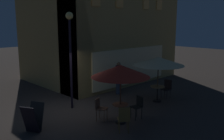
{
  "coord_description": "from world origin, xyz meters",
  "views": [
    {
      "loc": [
        -5.91,
        -8.64,
        3.8
      ],
      "look_at": [
        1.66,
        -0.91,
        1.73
      ],
      "focal_mm": 40.04,
      "sensor_mm": 36.0,
      "label": 1
    }
  ],
  "objects_px": {
    "cafe_table_0": "(157,91)",
    "patio_umbrella_0": "(158,61)",
    "patio_umbrella_1": "(121,71)",
    "menu_sandwich_board": "(33,118)",
    "street_lamp_near_corner": "(70,42)",
    "cafe_chair_0": "(167,87)",
    "cafe_chair_2": "(138,105)",
    "patron_standing_0": "(119,78)",
    "cafe_chair_1": "(124,117)",
    "cafe_chair_3": "(100,107)",
    "cafe_table_1": "(120,110)"
  },
  "relations": [
    {
      "from": "menu_sandwich_board",
      "to": "patio_umbrella_0",
      "type": "height_order",
      "value": "patio_umbrella_0"
    },
    {
      "from": "cafe_table_1",
      "to": "patron_standing_0",
      "type": "height_order",
      "value": "patron_standing_0"
    },
    {
      "from": "patio_umbrella_1",
      "to": "cafe_chair_0",
      "type": "relative_size",
      "value": 2.43
    },
    {
      "from": "cafe_chair_2",
      "to": "patron_standing_0",
      "type": "distance_m",
      "value": 3.59
    },
    {
      "from": "cafe_table_1",
      "to": "cafe_chair_2",
      "type": "distance_m",
      "value": 0.86
    },
    {
      "from": "cafe_table_1",
      "to": "patio_umbrella_0",
      "type": "bearing_deg",
      "value": 10.18
    },
    {
      "from": "patio_umbrella_0",
      "to": "patron_standing_0",
      "type": "xyz_separation_m",
      "value": [
        -0.39,
        2.24,
        -1.11
      ]
    },
    {
      "from": "street_lamp_near_corner",
      "to": "patron_standing_0",
      "type": "xyz_separation_m",
      "value": [
        3.13,
        0.11,
        -2.08
      ]
    },
    {
      "from": "cafe_table_1",
      "to": "patio_umbrella_0",
      "type": "relative_size",
      "value": 0.31
    },
    {
      "from": "menu_sandwich_board",
      "to": "patio_umbrella_0",
      "type": "relative_size",
      "value": 0.41
    },
    {
      "from": "cafe_table_1",
      "to": "patio_umbrella_1",
      "type": "distance_m",
      "value": 1.53
    },
    {
      "from": "cafe_table_0",
      "to": "patio_umbrella_0",
      "type": "bearing_deg",
      "value": 26.57
    },
    {
      "from": "cafe_table_0",
      "to": "cafe_chair_1",
      "type": "bearing_deg",
      "value": -161.37
    },
    {
      "from": "cafe_table_0",
      "to": "cafe_chair_3",
      "type": "height_order",
      "value": "cafe_chair_3"
    },
    {
      "from": "patron_standing_0",
      "to": "street_lamp_near_corner",
      "type": "bearing_deg",
      "value": -49.4
    },
    {
      "from": "cafe_table_0",
      "to": "patio_umbrella_1",
      "type": "relative_size",
      "value": 0.34
    },
    {
      "from": "street_lamp_near_corner",
      "to": "patron_standing_0",
      "type": "distance_m",
      "value": 3.76
    },
    {
      "from": "cafe_table_0",
      "to": "patio_umbrella_0",
      "type": "distance_m",
      "value": 1.44
    },
    {
      "from": "cafe_table_1",
      "to": "cafe_chair_1",
      "type": "xyz_separation_m",
      "value": [
        -0.54,
        -0.69,
        0.06
      ]
    },
    {
      "from": "patron_standing_0",
      "to": "patio_umbrella_1",
      "type": "bearing_deg",
      "value": -6.31
    },
    {
      "from": "cafe_chair_2",
      "to": "patron_standing_0",
      "type": "relative_size",
      "value": 0.52
    },
    {
      "from": "patio_umbrella_0",
      "to": "cafe_chair_1",
      "type": "distance_m",
      "value": 4.19
    },
    {
      "from": "cafe_chair_0",
      "to": "cafe_chair_2",
      "type": "xyz_separation_m",
      "value": [
        -3.24,
        -0.78,
        0.01
      ]
    },
    {
      "from": "menu_sandwich_board",
      "to": "cafe_chair_1",
      "type": "xyz_separation_m",
      "value": [
        2.22,
        -2.27,
        0.05
      ]
    },
    {
      "from": "cafe_chair_2",
      "to": "cafe_chair_3",
      "type": "bearing_deg",
      "value": -26.0
    },
    {
      "from": "patio_umbrella_0",
      "to": "patron_standing_0",
      "type": "bearing_deg",
      "value": 99.76
    },
    {
      "from": "menu_sandwich_board",
      "to": "patron_standing_0",
      "type": "bearing_deg",
      "value": -14.59
    },
    {
      "from": "patio_umbrella_0",
      "to": "cafe_chair_3",
      "type": "distance_m",
      "value": 3.86
    },
    {
      "from": "patio_umbrella_0",
      "to": "cafe_chair_1",
      "type": "height_order",
      "value": "patio_umbrella_0"
    },
    {
      "from": "cafe_table_0",
      "to": "cafe_chair_0",
      "type": "relative_size",
      "value": 0.82
    },
    {
      "from": "cafe_chair_3",
      "to": "patron_standing_0",
      "type": "relative_size",
      "value": 0.51
    },
    {
      "from": "cafe_table_1",
      "to": "patio_umbrella_0",
      "type": "xyz_separation_m",
      "value": [
        3.2,
        0.57,
        1.48
      ]
    },
    {
      "from": "street_lamp_near_corner",
      "to": "patio_umbrella_0",
      "type": "relative_size",
      "value": 1.75
    },
    {
      "from": "cafe_table_1",
      "to": "cafe_chair_3",
      "type": "distance_m",
      "value": 0.85
    },
    {
      "from": "street_lamp_near_corner",
      "to": "cafe_table_1",
      "type": "bearing_deg",
      "value": -83.49
    },
    {
      "from": "cafe_chair_1",
      "to": "cafe_chair_2",
      "type": "distance_m",
      "value": 1.48
    },
    {
      "from": "cafe_table_0",
      "to": "patron_standing_0",
      "type": "xyz_separation_m",
      "value": [
        -0.39,
        2.24,
        0.33
      ]
    },
    {
      "from": "cafe_table_1",
      "to": "patron_standing_0",
      "type": "bearing_deg",
      "value": 45.02
    },
    {
      "from": "patio_umbrella_1",
      "to": "cafe_chair_3",
      "type": "height_order",
      "value": "patio_umbrella_1"
    },
    {
      "from": "menu_sandwich_board",
      "to": "patio_umbrella_1",
      "type": "distance_m",
      "value": 3.52
    },
    {
      "from": "menu_sandwich_board",
      "to": "patio_umbrella_1",
      "type": "xyz_separation_m",
      "value": [
        2.76,
        -1.59,
        1.51
      ]
    },
    {
      "from": "cafe_chair_0",
      "to": "cafe_chair_2",
      "type": "distance_m",
      "value": 3.33
    },
    {
      "from": "cafe_table_1",
      "to": "cafe_chair_2",
      "type": "height_order",
      "value": "cafe_chair_2"
    },
    {
      "from": "patio_umbrella_0",
      "to": "cafe_chair_0",
      "type": "distance_m",
      "value": 1.68
    },
    {
      "from": "cafe_table_0",
      "to": "patio_umbrella_1",
      "type": "xyz_separation_m",
      "value": [
        -3.2,
        -0.57,
        1.49
      ]
    },
    {
      "from": "cafe_chair_2",
      "to": "cafe_chair_1",
      "type": "bearing_deg",
      "value": 31.63
    },
    {
      "from": "cafe_table_0",
      "to": "cafe_chair_1",
      "type": "distance_m",
      "value": 3.95
    },
    {
      "from": "patio_umbrella_0",
      "to": "cafe_chair_3",
      "type": "bearing_deg",
      "value": 177.12
    },
    {
      "from": "patio_umbrella_1",
      "to": "cafe_chair_1",
      "type": "xyz_separation_m",
      "value": [
        -0.54,
        -0.69,
        -1.46
      ]
    },
    {
      "from": "cafe_table_1",
      "to": "cafe_chair_2",
      "type": "xyz_separation_m",
      "value": [
        0.85,
        -0.16,
        0.06
      ]
    }
  ]
}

